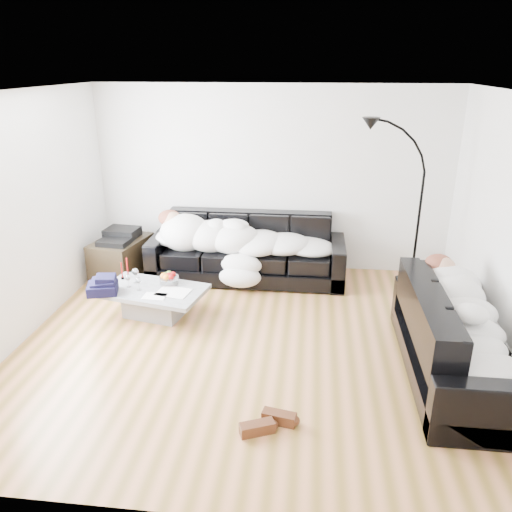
# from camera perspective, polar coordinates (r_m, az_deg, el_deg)

# --- Properties ---
(ground) EXTENTS (5.00, 5.00, 0.00)m
(ground) POSITION_cam_1_polar(r_m,az_deg,el_deg) (5.51, -0.36, -9.89)
(ground) COLOR olive
(ground) RESTS_ON ground
(wall_back) EXTENTS (5.00, 0.02, 2.60)m
(wall_back) POSITION_cam_1_polar(r_m,az_deg,el_deg) (7.13, 1.82, 8.68)
(wall_back) COLOR silver
(wall_back) RESTS_ON ground
(wall_left) EXTENTS (0.02, 4.50, 2.60)m
(wall_left) POSITION_cam_1_polar(r_m,az_deg,el_deg) (5.81, -25.72, 3.64)
(wall_left) COLOR silver
(wall_left) RESTS_ON ground
(ceiling) EXTENTS (5.00, 5.00, 0.00)m
(ceiling) POSITION_cam_1_polar(r_m,az_deg,el_deg) (4.72, -0.44, 18.20)
(ceiling) COLOR white
(ceiling) RESTS_ON ground
(sofa_back) EXTENTS (2.69, 0.93, 0.88)m
(sofa_back) POSITION_cam_1_polar(r_m,az_deg,el_deg) (6.92, -1.06, 0.88)
(sofa_back) COLOR black
(sofa_back) RESTS_ON ground
(sofa_right) EXTENTS (0.91, 2.13, 0.86)m
(sofa_right) POSITION_cam_1_polar(r_m,az_deg,el_deg) (5.18, 22.17, -8.34)
(sofa_right) COLOR black
(sofa_right) RESTS_ON ground
(sleeper_back) EXTENTS (2.28, 0.79, 0.46)m
(sleeper_back) POSITION_cam_1_polar(r_m,az_deg,el_deg) (6.81, -1.12, 2.37)
(sleeper_back) COLOR white
(sleeper_back) RESTS_ON sofa_back
(sleeper_right) EXTENTS (0.77, 1.83, 0.45)m
(sleeper_right) POSITION_cam_1_polar(r_m,az_deg,el_deg) (5.08, 22.50, -6.26)
(sleeper_right) COLOR white
(sleeper_right) RESTS_ON sofa_right
(teal_cushion) EXTENTS (0.42, 0.38, 0.20)m
(teal_cushion) POSITION_cam_1_polar(r_m,az_deg,el_deg) (5.61, 20.34, -2.47)
(teal_cushion) COLOR #0B4E30
(teal_cushion) RESTS_ON sofa_right
(coffee_table) EXTENTS (1.32, 0.94, 0.35)m
(coffee_table) POSITION_cam_1_polar(r_m,az_deg,el_deg) (6.11, -11.58, -5.18)
(coffee_table) COLOR #939699
(coffee_table) RESTS_ON ground
(fruit_bowl) EXTENTS (0.24, 0.24, 0.15)m
(fruit_bowl) POSITION_cam_1_polar(r_m,az_deg,el_deg) (6.11, -9.92, -2.48)
(fruit_bowl) COLOR white
(fruit_bowl) RESTS_ON coffee_table
(wine_glass_a) EXTENTS (0.10, 0.10, 0.19)m
(wine_glass_a) POSITION_cam_1_polar(r_m,az_deg,el_deg) (6.20, -13.61, -2.22)
(wine_glass_a) COLOR white
(wine_glass_a) RESTS_ON coffee_table
(wine_glass_b) EXTENTS (0.08, 0.08, 0.16)m
(wine_glass_b) POSITION_cam_1_polar(r_m,az_deg,el_deg) (6.12, -14.39, -2.77)
(wine_glass_b) COLOR white
(wine_glass_b) RESTS_ON coffee_table
(wine_glass_c) EXTENTS (0.09, 0.09, 0.16)m
(wine_glass_c) POSITION_cam_1_polar(r_m,az_deg,el_deg) (6.01, -13.24, -3.10)
(wine_glass_c) COLOR white
(wine_glass_c) RESTS_ON coffee_table
(candle_left) EXTENTS (0.04, 0.04, 0.21)m
(candle_left) POSITION_cam_1_polar(r_m,az_deg,el_deg) (6.35, -15.08, -1.67)
(candle_left) COLOR maroon
(candle_left) RESTS_ON coffee_table
(candle_right) EXTENTS (0.06, 0.06, 0.25)m
(candle_right) POSITION_cam_1_polar(r_m,az_deg,el_deg) (6.38, -14.48, -1.32)
(candle_right) COLOR maroon
(candle_right) RESTS_ON coffee_table
(newspaper_a) EXTENTS (0.42, 0.35, 0.01)m
(newspaper_a) POSITION_cam_1_polar(r_m,az_deg,el_deg) (5.90, -9.44, -4.06)
(newspaper_a) COLOR silver
(newspaper_a) RESTS_ON coffee_table
(newspaper_b) EXTENTS (0.27, 0.20, 0.01)m
(newspaper_b) POSITION_cam_1_polar(r_m,az_deg,el_deg) (5.83, -11.51, -4.51)
(newspaper_b) COLOR silver
(newspaper_b) RESTS_ON coffee_table
(navy_jacket) EXTENTS (0.41, 0.36, 0.18)m
(navy_jacket) POSITION_cam_1_polar(r_m,az_deg,el_deg) (5.96, -17.11, -2.77)
(navy_jacket) COLOR black
(navy_jacket) RESTS_ON coffee_table
(shoes) EXTENTS (0.55, 0.45, 0.11)m
(shoes) POSITION_cam_1_polar(r_m,az_deg,el_deg) (4.37, 1.33, -18.50)
(shoes) COLOR #472311
(shoes) RESTS_ON ground
(av_cabinet) EXTENTS (0.73, 0.94, 0.58)m
(av_cabinet) POSITION_cam_1_polar(r_m,az_deg,el_deg) (7.20, -15.05, -0.35)
(av_cabinet) COLOR black
(av_cabinet) RESTS_ON ground
(stereo) EXTENTS (0.47, 0.38, 0.13)m
(stereo) POSITION_cam_1_polar(r_m,az_deg,el_deg) (7.08, -15.32, 2.32)
(stereo) COLOR black
(stereo) RESTS_ON av_cabinet
(floor_lamp) EXTENTS (0.78, 0.49, 1.99)m
(floor_lamp) POSITION_cam_1_polar(r_m,az_deg,el_deg) (6.56, 18.06, 3.74)
(floor_lamp) COLOR black
(floor_lamp) RESTS_ON ground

